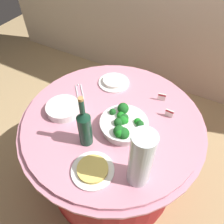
% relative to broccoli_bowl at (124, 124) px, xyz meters
% --- Properties ---
extents(ground_plane, '(6.00, 6.00, 0.00)m').
position_rel_broccoli_bowl_xyz_m(ground_plane, '(-0.10, 0.05, -0.79)').
color(ground_plane, tan).
extents(buffet_table, '(1.16, 1.16, 0.74)m').
position_rel_broccoli_bowl_xyz_m(buffet_table, '(-0.10, 0.05, -0.41)').
color(buffet_table, maroon).
rests_on(buffet_table, ground_plane).
extents(broccoli_bowl, '(0.28, 0.28, 0.12)m').
position_rel_broccoli_bowl_xyz_m(broccoli_bowl, '(0.00, 0.00, 0.00)').
color(broccoli_bowl, white).
rests_on(broccoli_bowl, buffet_table).
extents(plate_stack, '(0.21, 0.21, 0.05)m').
position_rel_broccoli_bowl_xyz_m(plate_stack, '(-0.40, -0.05, -0.02)').
color(plate_stack, white).
rests_on(plate_stack, buffet_table).
extents(wine_bottle, '(0.07, 0.07, 0.34)m').
position_rel_broccoli_bowl_xyz_m(wine_bottle, '(-0.14, -0.18, 0.08)').
color(wine_bottle, '#153A28').
rests_on(wine_bottle, buffet_table).
extents(decorative_fruit_vase, '(0.11, 0.11, 0.34)m').
position_rel_broccoli_bowl_xyz_m(decorative_fruit_vase, '(0.20, -0.24, 0.12)').
color(decorative_fruit_vase, silver).
rests_on(decorative_fruit_vase, buffet_table).
extents(serving_tongs, '(0.14, 0.15, 0.01)m').
position_rel_broccoli_bowl_xyz_m(serving_tongs, '(-0.41, 0.14, -0.04)').
color(serving_tongs, silver).
rests_on(serving_tongs, buffet_table).
extents(food_plate_rice, '(0.22, 0.22, 0.03)m').
position_rel_broccoli_bowl_xyz_m(food_plate_rice, '(-0.25, 0.34, -0.03)').
color(food_plate_rice, white).
rests_on(food_plate_rice, buffet_table).
extents(food_plate_noodles, '(0.22, 0.22, 0.03)m').
position_rel_broccoli_bowl_xyz_m(food_plate_noodles, '(-0.01, -0.32, -0.03)').
color(food_plate_noodles, white).
rests_on(food_plate_noodles, buffet_table).
extents(label_placard_front, '(0.05, 0.02, 0.05)m').
position_rel_broccoli_bowl_xyz_m(label_placard_front, '(0.11, 0.34, -0.01)').
color(label_placard_front, white).
rests_on(label_placard_front, buffet_table).
extents(label_placard_mid, '(0.05, 0.01, 0.05)m').
position_rel_broccoli_bowl_xyz_m(label_placard_mid, '(0.20, 0.23, -0.01)').
color(label_placard_mid, white).
rests_on(label_placard_mid, buffet_table).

